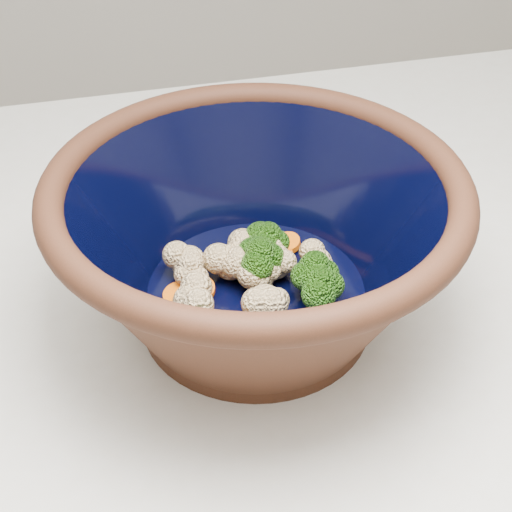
# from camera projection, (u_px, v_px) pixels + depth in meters

# --- Properties ---
(mixing_bowl) EXTENTS (0.40, 0.40, 0.16)m
(mixing_bowl) POSITION_uv_depth(u_px,v_px,m) (256.00, 242.00, 0.62)
(mixing_bowl) COLOR black
(mixing_bowl) RESTS_ON counter
(vegetable_pile) EXTENTS (0.16, 0.15, 0.05)m
(vegetable_pile) POSITION_uv_depth(u_px,v_px,m) (254.00, 274.00, 0.64)
(vegetable_pile) COLOR #608442
(vegetable_pile) RESTS_ON mixing_bowl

